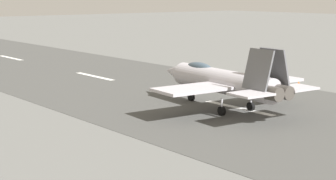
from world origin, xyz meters
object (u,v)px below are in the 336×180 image
crew_person (189,73)px  marker_cone_mid (299,84)px  marker_cone_far (204,69)px  fighter_jet (222,81)px

crew_person → marker_cone_mid: 12.62m
marker_cone_mid → marker_cone_far: 15.12m
marker_cone_mid → crew_person: bearing=29.0°
fighter_jet → marker_cone_mid: fighter_jet is taller
fighter_jet → marker_cone_mid: 15.45m
marker_cone_mid → marker_cone_far: size_ratio=1.00×
crew_person → marker_cone_far: 7.37m
fighter_jet → crew_person: 17.00m
fighter_jet → marker_cone_mid: (3.41, -14.90, -2.23)m
crew_person → marker_cone_far: (4.09, -6.11, -0.53)m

